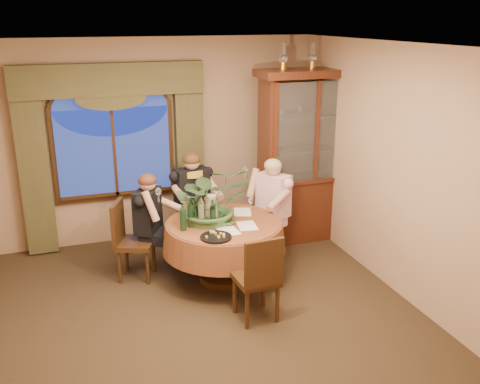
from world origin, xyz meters
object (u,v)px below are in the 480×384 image
object	(u,v)px
chair_back_right	(198,216)
olive_bowl	(227,223)
chair_back	(135,241)
wine_bottle_4	(183,217)
china_cabinet	(308,157)
dining_table	(224,251)
person_pink	(273,208)
wine_bottle_0	(201,209)
wine_bottle_3	(190,213)
stoneware_vase	(211,208)
wine_bottle_5	(189,209)
oil_lamp_left	(283,56)
chair_right	(263,218)
chair_front_left	(256,276)
wine_bottle_2	(197,206)
centerpiece_plant	(211,173)
oil_lamp_right	(341,55)
person_scarf	(192,202)
oil_lamp_center	(313,56)
person_back	(148,224)

from	to	relation	value
chair_back_right	olive_bowl	size ratio (longest dim) A/B	5.62
chair_back	wine_bottle_4	size ratio (longest dim) A/B	2.91
china_cabinet	olive_bowl	world-z (taller)	china_cabinet
dining_table	person_pink	world-z (taller)	person_pink
wine_bottle_0	wine_bottle_3	xyz separation A→B (m)	(-0.15, -0.09, 0.00)
wine_bottle_0	wine_bottle_3	distance (m)	0.18
stoneware_vase	wine_bottle_5	distance (m)	0.27
dining_table	chair_back	xyz separation A→B (m)	(-0.99, 0.41, 0.10)
oil_lamp_left	chair_right	size ratio (longest dim) A/B	0.35
chair_front_left	wine_bottle_3	xyz separation A→B (m)	(-0.46, 0.91, 0.44)
wine_bottle_2	dining_table	bearing A→B (deg)	-36.34
chair_back	wine_bottle_2	xyz separation A→B (m)	(0.72, -0.20, 0.44)
chair_right	chair_front_left	world-z (taller)	same
chair_right	chair_back	world-z (taller)	same
wine_bottle_3	wine_bottle_0	bearing A→B (deg)	32.60
china_cabinet	wine_bottle_4	xyz separation A→B (m)	(-2.03, -1.00, -0.28)
dining_table	wine_bottle_0	xyz separation A→B (m)	(-0.26, 0.08, 0.54)
centerpiece_plant	wine_bottle_5	bearing A→B (deg)	177.31
oil_lamp_right	person_scarf	world-z (taller)	oil_lamp_right
centerpiece_plant	olive_bowl	bearing A→B (deg)	-54.78
person_pink	wine_bottle_5	size ratio (longest dim) A/B	4.05
oil_lamp_left	oil_lamp_center	bearing A→B (deg)	0.00
chair_back_right	chair_front_left	size ratio (longest dim) A/B	1.00
person_scarf	wine_bottle_3	distance (m)	1.04
oil_lamp_center	oil_lamp_right	size ratio (longest dim) A/B	1.00
china_cabinet	oil_lamp_left	bearing A→B (deg)	180.00
china_cabinet	oil_lamp_right	world-z (taller)	oil_lamp_right
dining_table	china_cabinet	bearing A→B (deg)	30.79
china_cabinet	wine_bottle_5	distance (m)	2.09
person_pink	wine_bottle_5	world-z (taller)	person_pink
chair_front_left	wine_bottle_5	size ratio (longest dim) A/B	2.91
person_pink	wine_bottle_2	size ratio (longest dim) A/B	4.05
olive_bowl	wine_bottle_5	world-z (taller)	wine_bottle_5
oil_lamp_center	wine_bottle_2	xyz separation A→B (m)	(-1.80, -0.70, -1.64)
oil_lamp_left	wine_bottle_4	distance (m)	2.51
oil_lamp_center	person_pink	distance (m)	2.06
oil_lamp_right	stoneware_vase	world-z (taller)	oil_lamp_right
chair_back	chair_front_left	distance (m)	1.70
oil_lamp_right	person_back	size ratio (longest dim) A/B	0.26
chair_right	wine_bottle_4	bearing A→B (deg)	79.68
oil_lamp_center	oil_lamp_right	distance (m)	0.42
stoneware_vase	wine_bottle_0	size ratio (longest dim) A/B	0.93
wine_bottle_4	olive_bowl	bearing A→B (deg)	-0.28
person_back	centerpiece_plant	xyz separation A→B (m)	(0.69, -0.40, 0.69)
wine_bottle_2	wine_bottle_5	distance (m)	0.15
chair_back_right	person_scarf	distance (m)	0.22
oil_lamp_center	wine_bottle_3	bearing A→B (deg)	-154.34
chair_front_left	wine_bottle_4	size ratio (longest dim) A/B	2.91
wine_bottle_5	chair_back_right	bearing A→B (deg)	68.91
person_pink	wine_bottle_5	xyz separation A→B (m)	(-1.21, -0.36, 0.25)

